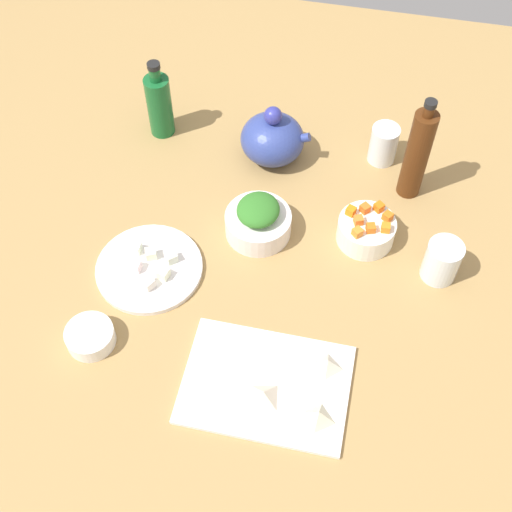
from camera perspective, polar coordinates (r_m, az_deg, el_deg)
The scene contains 29 objects.
tabletop at distance 146.28cm, azimuth 0.00°, elevation -1.47°, with size 190.00×190.00×3.00cm, color #A5814B.
cutting_board at distance 131.58cm, azimuth 0.82°, elevation -10.55°, with size 31.02×22.18×1.00cm, color white.
plate_tofu at distance 146.22cm, azimuth -8.79°, elevation -1.02°, with size 22.37×22.37×1.20cm, color white.
bowl_greens at distance 148.84cm, azimuth 0.18°, elevation 2.67°, with size 14.28×14.28×5.39cm, color white.
bowl_carrots at distance 149.42cm, azimuth 9.06°, elevation 2.08°, with size 12.31×12.31×5.65cm, color white.
bowl_small_side at distance 138.39cm, azimuth -13.51°, elevation -6.48°, with size 9.52×9.52×3.69cm, color white.
teapot at distance 161.47cm, azimuth 1.38°, elevation 9.66°, with size 16.35×14.43×14.98cm.
bottle_0 at distance 153.61cm, azimuth 13.16°, elevation 8.22°, with size 5.20×5.20×26.64cm.
bottle_1 at distance 167.45cm, azimuth -7.98°, elevation 12.30°, with size 5.95×5.95×20.29cm.
drinking_glass_0 at distance 145.64cm, azimuth 15.08°, elevation -0.39°, with size 7.35×7.35×9.36cm, color white.
drinking_glass_1 at distance 164.33cm, azimuth 10.47°, elevation 9.05°, with size 6.45×6.45×9.54cm, color white.
carrot_cube_0 at distance 145.83cm, azimuth 10.65°, elevation 2.31°, with size 1.80×1.80×1.80cm, color orange.
carrot_cube_1 at distance 145.23cm, azimuth 9.45°, elevation 2.28°, with size 1.80×1.80×1.80cm, color orange.
carrot_cube_2 at distance 148.37cm, azimuth 8.98°, elevation 3.91°, with size 1.80×1.80×1.80cm, color orange.
carrot_cube_3 at distance 146.11cm, azimuth 8.45°, elevation 2.93°, with size 1.80×1.80×1.80cm, color orange.
carrot_cube_4 at distance 149.08cm, azimuth 10.10°, elevation 4.00°, with size 1.80×1.80×1.80cm, color orange.
carrot_cube_5 at distance 147.79cm, azimuth 10.81°, elevation 3.22°, with size 1.80×1.80×1.80cm, color orange.
carrot_cube_6 at distance 147.48cm, azimuth 7.83°, elevation 3.70°, with size 1.80×1.80×1.80cm, color orange.
carrot_cube_7 at distance 144.13cm, azimuth 8.36°, elevation 1.95°, with size 1.80×1.80×1.80cm, color orange.
chopped_greens_mound at distance 145.10cm, azimuth 0.18°, elevation 3.83°, with size 9.66×9.03×4.19cm, color #327427.
tofu_cube_0 at distance 146.24cm, azimuth -8.66°, elevation 0.18°, with size 2.20×2.20×2.20cm, color #F2F5CC.
tofu_cube_1 at distance 144.93cm, azimuth -9.93°, elevation -0.83°, with size 2.20×2.20×2.20cm, color white.
tofu_cube_2 at distance 142.07cm, azimuth -8.87°, elevation -2.26°, with size 2.20×2.20×2.20cm, color white.
tofu_cube_3 at distance 142.99cm, azimuth -7.65°, elevation -1.45°, with size 2.20×2.20×2.20cm, color #F1F3CA.
tofu_cube_4 at distance 147.62cm, azimuth -9.90°, elevation 0.64°, with size 2.20×2.20×2.20cm, color white.
tofu_cube_5 at distance 145.14cm, azimuth -6.99°, elevation -0.10°, with size 2.20×2.20×2.20cm, color silver.
dumpling_0 at distance 128.64cm, azimuth 0.63°, elevation -11.41°, with size 5.34×4.94×2.74cm, color beige.
dumpling_1 at distance 132.03cm, azimuth 5.91°, elevation -8.82°, with size 4.66×4.00×2.75cm, color beige.
dumpling_2 at distance 127.45cm, azimuth 5.18°, elevation -12.95°, with size 4.79×4.29×3.01cm, color beige.
Camera 1 is at (16.67, -79.89, 122.90)cm, focal length 48.50 mm.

